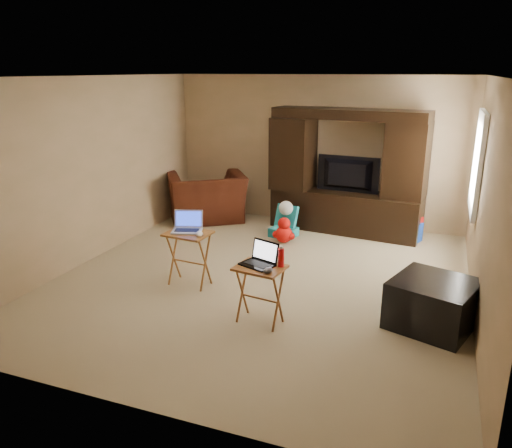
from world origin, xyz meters
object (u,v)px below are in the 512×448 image
at_px(television, 346,175).
at_px(mouse_left, 199,234).
at_px(tray_table_left, 189,259).
at_px(recliner, 206,197).
at_px(entertainment_center, 347,172).
at_px(ottoman, 433,304).
at_px(plush_toy, 284,230).
at_px(child_rocker, 284,222).
at_px(laptop_left, 187,222).
at_px(push_toy, 402,227).
at_px(mouse_right, 268,270).
at_px(water_bottle, 281,258).
at_px(tray_table_right, 260,295).
at_px(laptop_right, 257,255).

xyz_separation_m(television, mouse_left, (-1.20, -2.86, -0.25)).
bearing_deg(tray_table_left, recliner, 116.41).
relative_size(tray_table_left, mouse_left, 4.92).
relative_size(entertainment_center, tray_table_left, 3.58).
height_order(entertainment_center, ottoman, entertainment_center).
xyz_separation_m(entertainment_center, television, (0.00, -0.04, -0.04)).
relative_size(entertainment_center, plush_toy, 5.96).
xyz_separation_m(tray_table_left, mouse_left, (0.19, -0.07, 0.37)).
distance_m(television, ottoman, 3.28).
height_order(child_rocker, plush_toy, child_rocker).
distance_m(recliner, plush_toy, 1.81).
relative_size(plush_toy, laptop_left, 1.15).
bearing_deg(mouse_left, laptop_left, 155.56).
bearing_deg(ottoman, laptop_left, 178.34).
bearing_deg(child_rocker, plush_toy, -55.76).
distance_m(recliner, ottoman, 4.73).
height_order(television, mouse_left, television).
bearing_deg(push_toy, mouse_right, -85.04).
xyz_separation_m(ottoman, water_bottle, (-1.51, -0.48, 0.48)).
distance_m(plush_toy, water_bottle, 2.62).
bearing_deg(ottoman, tray_table_right, -161.79).
xyz_separation_m(recliner, plush_toy, (1.66, -0.69, -0.22)).
height_order(entertainment_center, child_rocker, entertainment_center).
bearing_deg(tray_table_left, push_toy, 53.74).
bearing_deg(mouse_left, mouse_right, -31.22).
height_order(television, tray_table_left, television).
height_order(television, plush_toy, television).
xyz_separation_m(push_toy, mouse_right, (-1.03, -3.40, 0.44)).
height_order(laptop_left, mouse_left, laptop_left).
xyz_separation_m(television, laptop_right, (-0.27, -3.39, -0.20)).
relative_size(child_rocker, laptop_right, 1.50).
height_order(child_rocker, push_toy, child_rocker).
bearing_deg(ottoman, water_bottle, -162.27).
distance_m(tray_table_left, water_bottle, 1.51).
height_order(television, ottoman, television).
xyz_separation_m(plush_toy, water_bottle, (0.73, -2.46, 0.53)).
bearing_deg(mouse_right, push_toy, 73.10).
height_order(mouse_right, water_bottle, water_bottle).
height_order(child_rocker, ottoman, ottoman).
bearing_deg(laptop_left, television, 45.18).
bearing_deg(recliner, mouse_left, 79.77).
xyz_separation_m(push_toy, ottoman, (0.54, -2.72, 0.03)).
height_order(recliner, laptop_right, laptop_right).
distance_m(tray_table_left, mouse_left, 0.42).
height_order(television, laptop_right, television).
bearing_deg(laptop_right, tray_table_left, 171.81).
distance_m(television, mouse_right, 3.54).
distance_m(tray_table_left, laptop_left, 0.46).
bearing_deg(laptop_right, entertainment_center, 105.34).
bearing_deg(entertainment_center, push_toy, -4.04).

